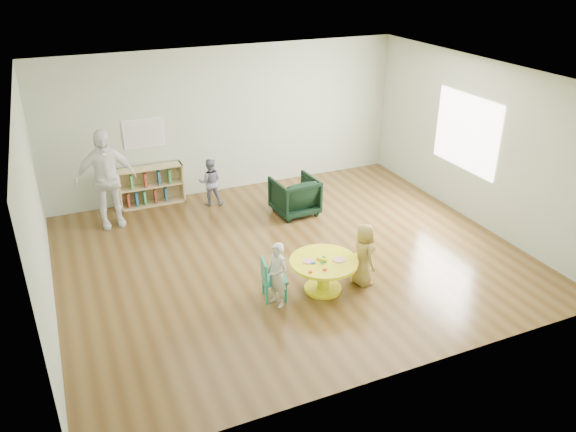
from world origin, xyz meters
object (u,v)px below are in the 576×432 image
(toddler, at_px, (210,182))
(adult_caretaker, at_px, (106,179))
(kid_chair_right, at_px, (362,258))
(child_left, at_px, (277,275))
(bookshelf, at_px, (150,186))
(armchair, at_px, (295,196))
(kid_chair_left, at_px, (271,278))
(child_right, at_px, (364,255))
(activity_table, at_px, (324,269))

(toddler, height_order, adult_caretaker, adult_caretaker)
(kid_chair_right, distance_m, toddler, 3.61)
(child_left, xyz_separation_m, toddler, (0.11, 3.54, -0.01))
(bookshelf, bearing_deg, armchair, -32.42)
(kid_chair_left, distance_m, child_left, 0.22)
(adult_caretaker, bearing_deg, child_right, -51.47)
(bookshelf, relative_size, toddler, 1.31)
(kid_chair_right, height_order, toddler, toddler)
(bookshelf, xyz_separation_m, adult_caretaker, (-0.82, -0.63, 0.50))
(bookshelf, relative_size, adult_caretaker, 0.69)
(child_left, bearing_deg, kid_chair_left, 167.40)
(child_right, height_order, toddler, child_right)
(bookshelf, distance_m, child_left, 4.13)
(kid_chair_right, xyz_separation_m, child_left, (-1.40, -0.16, 0.15))
(child_right, bearing_deg, toddler, 19.59)
(bookshelf, distance_m, armchair, 2.74)
(activity_table, xyz_separation_m, bookshelf, (-1.65, 3.96, 0.03))
(activity_table, height_order, child_left, child_left)
(activity_table, bearing_deg, bookshelf, 112.60)
(kid_chair_right, xyz_separation_m, adult_caretaker, (-3.14, 3.23, 0.56))
(kid_chair_left, distance_m, adult_caretaker, 3.69)
(activity_table, relative_size, adult_caretaker, 0.55)
(toddler, bearing_deg, child_right, 124.57)
(kid_chair_right, bearing_deg, kid_chair_left, 104.26)
(kid_chair_right, relative_size, armchair, 0.76)
(kid_chair_right, distance_m, adult_caretaker, 4.54)
(kid_chair_left, relative_size, adult_caretaker, 0.35)
(kid_chair_right, bearing_deg, adult_caretaker, 58.54)
(kid_chair_left, height_order, toddler, toddler)
(kid_chair_right, relative_size, adult_caretaker, 0.33)
(kid_chair_left, distance_m, kid_chair_right, 1.43)
(armchair, distance_m, toddler, 1.62)
(kid_chair_left, xyz_separation_m, toddler, (0.14, 3.37, 0.13))
(kid_chair_left, relative_size, armchair, 0.80)
(armchair, xyz_separation_m, child_left, (-1.40, -2.55, 0.12))
(activity_table, relative_size, kid_chair_left, 1.58)
(kid_chair_left, bearing_deg, child_left, 18.70)
(activity_table, bearing_deg, child_right, -6.11)
(child_right, xyz_separation_m, adult_caretaker, (-3.07, 3.39, 0.40))
(activity_table, relative_size, child_right, 1.02)
(toddler, bearing_deg, kid_chair_right, 126.47)
(kid_chair_right, distance_m, armchair, 2.39)
(activity_table, distance_m, child_left, 0.75)
(kid_chair_left, xyz_separation_m, kid_chair_right, (1.43, -0.00, -0.02))
(activity_table, bearing_deg, toddler, 100.11)
(bookshelf, bearing_deg, child_left, -77.18)
(bookshelf, relative_size, armchair, 1.58)
(activity_table, distance_m, bookshelf, 4.28)
(toddler, bearing_deg, bookshelf, -9.95)
(armchair, bearing_deg, kid_chair_right, 86.14)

